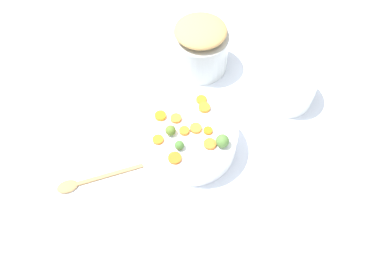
{
  "coord_description": "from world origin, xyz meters",
  "views": [
    {
      "loc": [
        0.2,
        -0.65,
        1.1
      ],
      "look_at": [
        -0.01,
        -0.05,
        0.13
      ],
      "focal_mm": 35.74,
      "sensor_mm": 36.0,
      "label": 1
    }
  ],
  "objects_px": {
    "serving_bowl_carrots": "(192,139)",
    "metal_pot": "(200,52)",
    "wooden_spoon": "(84,182)",
    "casserole_dish": "(288,87)"
  },
  "relations": [
    {
      "from": "serving_bowl_carrots",
      "to": "casserole_dish",
      "type": "relative_size",
      "value": 1.51
    },
    {
      "from": "serving_bowl_carrots",
      "to": "wooden_spoon",
      "type": "height_order",
      "value": "serving_bowl_carrots"
    },
    {
      "from": "serving_bowl_carrots",
      "to": "metal_pot",
      "type": "height_order",
      "value": "metal_pot"
    },
    {
      "from": "wooden_spoon",
      "to": "casserole_dish",
      "type": "xyz_separation_m",
      "value": [
        0.52,
        0.54,
        0.05
      ]
    },
    {
      "from": "wooden_spoon",
      "to": "casserole_dish",
      "type": "height_order",
      "value": "casserole_dish"
    },
    {
      "from": "metal_pot",
      "to": "casserole_dish",
      "type": "bearing_deg",
      "value": -7.95
    },
    {
      "from": "casserole_dish",
      "to": "serving_bowl_carrots",
      "type": "bearing_deg",
      "value": -128.65
    },
    {
      "from": "wooden_spoon",
      "to": "serving_bowl_carrots",
      "type": "bearing_deg",
      "value": 40.14
    },
    {
      "from": "metal_pot",
      "to": "wooden_spoon",
      "type": "xyz_separation_m",
      "value": [
        -0.18,
        -0.58,
        -0.07
      ]
    },
    {
      "from": "metal_pot",
      "to": "wooden_spoon",
      "type": "relative_size",
      "value": 0.88
    }
  ]
}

